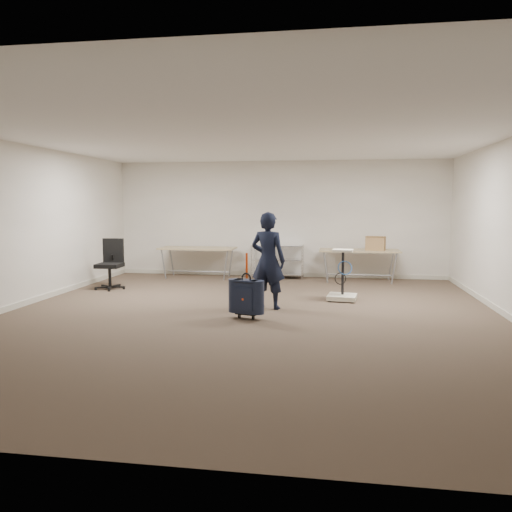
# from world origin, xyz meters

# --- Properties ---
(ground) EXTENTS (9.00, 9.00, 0.00)m
(ground) POSITION_xyz_m (0.00, 0.00, 0.00)
(ground) COLOR #4B3E2D
(ground) RESTS_ON ground
(room_shell) EXTENTS (8.00, 9.00, 9.00)m
(room_shell) POSITION_xyz_m (0.00, 1.38, 0.05)
(room_shell) COLOR beige
(room_shell) RESTS_ON ground
(folding_table_left) EXTENTS (1.80, 0.75, 0.73)m
(folding_table_left) POSITION_xyz_m (-1.90, 3.95, 0.68)
(folding_table_left) COLOR tan
(folding_table_left) RESTS_ON ground
(folding_table_right) EXTENTS (1.80, 0.75, 0.73)m
(folding_table_right) POSITION_xyz_m (1.90, 3.95, 0.68)
(folding_table_right) COLOR tan
(folding_table_right) RESTS_ON ground
(wire_shelf) EXTENTS (1.22, 0.47, 0.80)m
(wire_shelf) POSITION_xyz_m (0.00, 4.20, 0.44)
(wire_shelf) COLOR silver
(wire_shelf) RESTS_ON ground
(person) EXTENTS (0.68, 0.53, 1.64)m
(person) POSITION_xyz_m (0.23, 0.70, 0.82)
(person) COLOR black
(person) RESTS_ON ground
(suitcase) EXTENTS (0.42, 0.31, 1.02)m
(suitcase) POSITION_xyz_m (-0.00, -0.13, 0.35)
(suitcase) COLOR black
(suitcase) RESTS_ON ground
(office_chair) EXTENTS (0.63, 0.63, 1.04)m
(office_chair) POSITION_xyz_m (-3.29, 2.16, 0.32)
(office_chair) COLOR black
(office_chair) RESTS_ON ground
(equipment_cart) EXTENTS (0.57, 0.57, 0.94)m
(equipment_cart) POSITION_xyz_m (1.49, 1.61, 0.25)
(equipment_cart) COLOR beige
(equipment_cart) RESTS_ON ground
(cardboard_box) EXTENTS (0.47, 0.40, 0.31)m
(cardboard_box) POSITION_xyz_m (2.25, 3.89, 0.89)
(cardboard_box) COLOR #A0694A
(cardboard_box) RESTS_ON folding_table_right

